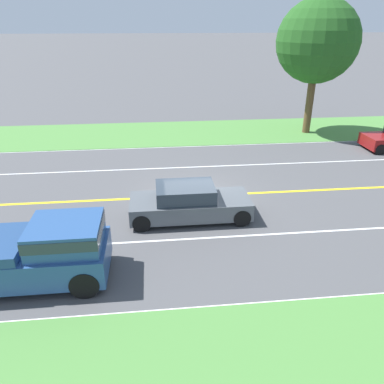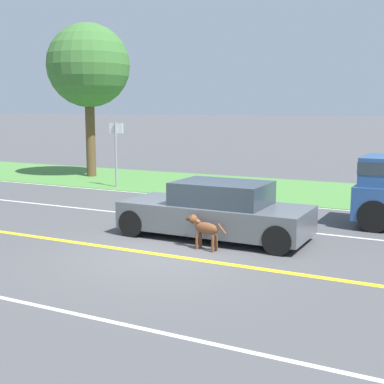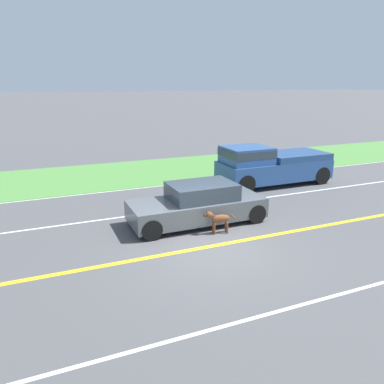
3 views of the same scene
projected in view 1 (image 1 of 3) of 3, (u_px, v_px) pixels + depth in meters
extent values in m
plane|color=#4C4C4F|center=(193.00, 196.00, 16.44)|extent=(400.00, 400.00, 0.00)
cube|color=yellow|center=(193.00, 196.00, 16.44)|extent=(0.18, 160.00, 0.01)
cube|color=white|center=(222.00, 307.00, 10.13)|extent=(0.14, 160.00, 0.01)
cube|color=white|center=(181.00, 147.00, 22.75)|extent=(0.14, 160.00, 0.01)
cube|color=white|center=(204.00, 238.00, 13.28)|extent=(0.10, 160.00, 0.01)
cube|color=white|center=(186.00, 167.00, 19.59)|extent=(0.10, 160.00, 0.01)
cube|color=#4C843D|center=(177.00, 133.00, 25.45)|extent=(6.00, 160.00, 0.03)
cube|color=#51565B|center=(190.00, 206.00, 14.44)|extent=(1.80, 4.59, 0.66)
cube|color=#2D3842|center=(185.00, 192.00, 14.16)|extent=(1.55, 2.20, 0.55)
cylinder|color=black|center=(242.00, 218.00, 13.96)|extent=(0.22, 0.66, 0.66)
cylinder|color=black|center=(142.00, 223.00, 13.60)|extent=(0.22, 0.66, 0.66)
cylinder|color=black|center=(233.00, 199.00, 15.42)|extent=(0.22, 0.66, 0.66)
cylinder|color=black|center=(142.00, 203.00, 15.06)|extent=(0.22, 0.66, 0.66)
ellipsoid|color=brown|center=(180.00, 194.00, 15.44)|extent=(0.29, 0.64, 0.27)
cylinder|color=brown|center=(185.00, 202.00, 15.50)|extent=(0.07, 0.07, 0.36)
cylinder|color=brown|center=(174.00, 202.00, 15.52)|extent=(0.07, 0.07, 0.36)
cylinder|color=brown|center=(185.00, 200.00, 15.62)|extent=(0.07, 0.07, 0.36)
cylinder|color=brown|center=(175.00, 200.00, 15.64)|extent=(0.07, 0.07, 0.36)
cylinder|color=brown|center=(186.00, 192.00, 15.38)|extent=(0.15, 0.19, 0.16)
sphere|color=brown|center=(188.00, 191.00, 15.35)|extent=(0.24, 0.24, 0.21)
ellipsoid|color=#331E14|center=(192.00, 191.00, 15.35)|extent=(0.11, 0.11, 0.08)
cone|color=#55301C|center=(188.00, 190.00, 15.27)|extent=(0.08, 0.08, 0.09)
cone|color=#55301C|center=(188.00, 189.00, 15.37)|extent=(0.08, 0.08, 0.09)
cylinder|color=brown|center=(170.00, 193.00, 15.44)|extent=(0.08, 0.23, 0.23)
cube|color=#284C84|center=(16.00, 261.00, 10.85)|extent=(2.04, 5.30, 0.88)
cube|color=#284C84|center=(66.00, 234.00, 10.66)|extent=(1.80, 2.00, 0.75)
cube|color=#2D3842|center=(65.00, 231.00, 10.61)|extent=(1.82, 2.02, 0.33)
cylinder|color=black|center=(85.00, 285.00, 10.33)|extent=(0.22, 0.83, 0.83)
cylinder|color=black|center=(93.00, 247.00, 12.01)|extent=(0.22, 0.83, 0.83)
cylinder|color=black|center=(364.00, 141.00, 22.85)|extent=(0.22, 0.62, 0.62)
cylinder|color=black|center=(380.00, 149.00, 21.34)|extent=(0.22, 0.62, 0.62)
cylinder|color=brown|center=(310.00, 102.00, 24.70)|extent=(0.48, 0.48, 4.16)
sphere|color=#23561E|center=(318.00, 41.00, 23.13)|extent=(5.09, 5.09, 5.09)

